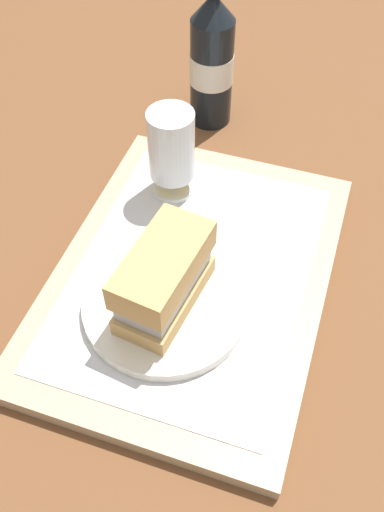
{
  "coord_description": "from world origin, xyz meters",
  "views": [
    {
      "loc": [
        -0.4,
        -0.13,
        0.57
      ],
      "look_at": [
        0.0,
        0.0,
        0.05
      ],
      "focal_mm": 39.94,
      "sensor_mm": 36.0,
      "label": 1
    }
  ],
  "objects_px": {
    "beer_bottle": "(212,60)",
    "plate": "(166,304)",
    "sandwich": "(165,275)",
    "beer_glass": "(171,150)"
  },
  "relations": [
    {
      "from": "sandwich",
      "to": "beer_glass",
      "type": "relative_size",
      "value": 1.1
    },
    {
      "from": "beer_glass",
      "to": "beer_bottle",
      "type": "height_order",
      "value": "beer_bottle"
    },
    {
      "from": "beer_bottle",
      "to": "plate",
      "type": "bearing_deg",
      "value": -170.25
    },
    {
      "from": "beer_glass",
      "to": "plate",
      "type": "bearing_deg",
      "value": -162.6
    },
    {
      "from": "plate",
      "to": "beer_glass",
      "type": "relative_size",
      "value": 1.52
    },
    {
      "from": "plate",
      "to": "beer_bottle",
      "type": "bearing_deg",
      "value": 9.75
    },
    {
      "from": "plate",
      "to": "sandwich",
      "type": "relative_size",
      "value": 1.38
    },
    {
      "from": "sandwich",
      "to": "beer_glass",
      "type": "bearing_deg",
      "value": 25.34
    },
    {
      "from": "plate",
      "to": "beer_bottle",
      "type": "xyz_separation_m",
      "value": [
        0.38,
        0.07,
        0.08
      ]
    },
    {
      "from": "sandwich",
      "to": "beer_bottle",
      "type": "relative_size",
      "value": 0.52
    }
  ]
}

